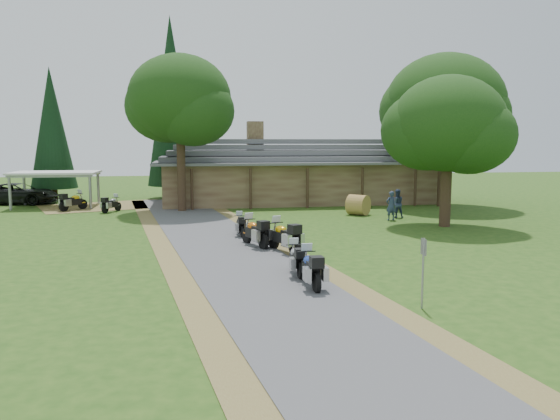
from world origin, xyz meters
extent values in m
plane|color=#244814|center=(0.00, 0.00, 0.00)|extent=(120.00, 120.00, 0.00)
plane|color=#434346|center=(-0.50, 4.00, 0.00)|extent=(51.95, 51.95, 0.00)
imported|color=black|center=(-14.75, 25.50, 1.18)|extent=(3.70, 6.52, 2.35)
imported|color=navy|center=(9.57, 12.77, 1.01)|extent=(0.64, 0.52, 2.02)
imported|color=navy|center=(10.33, 13.75, 1.02)|extent=(0.60, 0.45, 2.03)
cylinder|color=olive|center=(8.37, 15.32, 0.64)|extent=(1.75, 1.75, 1.29)
cone|color=black|center=(-3.43, 27.95, 7.33)|extent=(4.11, 4.11, 14.66)
cone|color=black|center=(-12.82, 28.38, 5.26)|extent=(3.57, 3.57, 10.51)
camera|label=1|loc=(-2.23, -17.69, 4.56)|focal=35.00mm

